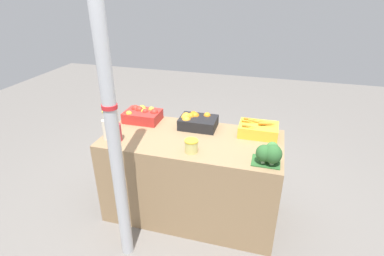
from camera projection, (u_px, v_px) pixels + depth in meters
name	position (u px, v px, depth m)	size (l,w,h in m)	color
ground_plane	(192.00, 210.00, 3.07)	(10.00, 10.00, 0.00)	slate
market_table	(192.00, 176.00, 2.89)	(1.61, 0.77, 0.84)	#937551
support_pole	(111.00, 116.00, 2.05)	(0.11, 0.11, 2.55)	#B7BABF
apple_crate	(142.00, 114.00, 3.02)	(0.35, 0.25, 0.14)	red
orange_crate	(196.00, 121.00, 2.87)	(0.35, 0.25, 0.14)	black
carrot_crate	(258.00, 129.00, 2.73)	(0.35, 0.25, 0.14)	gold
broccoli_pile	(270.00, 153.00, 2.28)	(0.22, 0.19, 0.18)	#2D602D
juice_bottle_cloudy	(106.00, 128.00, 2.64)	(0.07, 0.07, 0.27)	beige
juice_bottle_ruby	(118.00, 130.00, 2.62)	(0.06, 0.06, 0.25)	#B2333D
pickle_jar	(191.00, 146.00, 2.46)	(0.11, 0.11, 0.11)	#D1CC75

